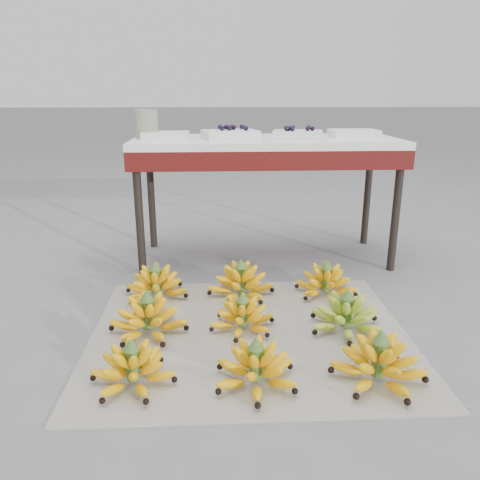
{
  "coord_description": "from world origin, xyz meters",
  "views": [
    {
      "loc": [
        -0.21,
        -1.7,
        0.92
      ],
      "look_at": [
        -0.11,
        0.27,
        0.3
      ],
      "focal_mm": 35.0,
      "sensor_mm": 36.0,
      "label": 1
    }
  ],
  "objects_px": {
    "bunch_mid_center": "(242,316)",
    "vendor_table": "(265,153)",
    "tray_left": "(230,134)",
    "glass_jar": "(147,124)",
    "bunch_front_center": "(256,368)",
    "bunch_back_right": "(326,283)",
    "bunch_mid_right": "(346,316)",
    "tray_right": "(297,134)",
    "tray_far_left": "(166,135)",
    "bunch_back_center": "(241,283)",
    "bunch_front_left": "(133,369)",
    "bunch_mid_left": "(148,318)",
    "bunch_front_right": "(379,363)",
    "tray_far_right": "(354,133)",
    "newspaper_mat": "(250,334)",
    "bunch_back_left": "(156,285)"
  },
  "relations": [
    {
      "from": "bunch_mid_center",
      "to": "vendor_table",
      "type": "bearing_deg",
      "value": 67.74
    },
    {
      "from": "tray_left",
      "to": "bunch_mid_center",
      "type": "bearing_deg",
      "value": -88.87
    },
    {
      "from": "bunch_mid_center",
      "to": "glass_jar",
      "type": "relative_size",
      "value": 2.04
    },
    {
      "from": "bunch_front_center",
      "to": "bunch_back_right",
      "type": "relative_size",
      "value": 0.81
    },
    {
      "from": "bunch_mid_right",
      "to": "tray_right",
      "type": "distance_m",
      "value": 1.09
    },
    {
      "from": "bunch_mid_right",
      "to": "tray_far_left",
      "type": "relative_size",
      "value": 1.4
    },
    {
      "from": "bunch_back_center",
      "to": "bunch_front_center",
      "type": "bearing_deg",
      "value": -72.34
    },
    {
      "from": "tray_right",
      "to": "glass_jar",
      "type": "distance_m",
      "value": 0.8
    },
    {
      "from": "tray_left",
      "to": "vendor_table",
      "type": "bearing_deg",
      "value": 8.62
    },
    {
      "from": "bunch_front_left",
      "to": "bunch_front_center",
      "type": "xyz_separation_m",
      "value": [
        0.4,
        -0.02,
        0.0
      ]
    },
    {
      "from": "bunch_mid_center",
      "to": "bunch_back_right",
      "type": "xyz_separation_m",
      "value": [
        0.41,
        0.32,
        0.0
      ]
    },
    {
      "from": "bunch_mid_center",
      "to": "tray_left",
      "type": "distance_m",
      "value": 1.06
    },
    {
      "from": "bunch_front_center",
      "to": "bunch_mid_right",
      "type": "distance_m",
      "value": 0.52
    },
    {
      "from": "tray_far_left",
      "to": "bunch_mid_left",
      "type": "bearing_deg",
      "value": -91.03
    },
    {
      "from": "bunch_mid_left",
      "to": "bunch_back_right",
      "type": "height_order",
      "value": "bunch_mid_left"
    },
    {
      "from": "bunch_mid_left",
      "to": "tray_right",
      "type": "bearing_deg",
      "value": 72.58
    },
    {
      "from": "bunch_front_right",
      "to": "tray_far_right",
      "type": "relative_size",
      "value": 1.55
    },
    {
      "from": "bunch_mid_center",
      "to": "newspaper_mat",
      "type": "bearing_deg",
      "value": -69.99
    },
    {
      "from": "bunch_front_right",
      "to": "vendor_table",
      "type": "relative_size",
      "value": 0.28
    },
    {
      "from": "bunch_front_right",
      "to": "bunch_back_right",
      "type": "distance_m",
      "value": 0.7
    },
    {
      "from": "bunch_mid_right",
      "to": "vendor_table",
      "type": "distance_m",
      "value": 1.08
    },
    {
      "from": "tray_far_right",
      "to": "glass_jar",
      "type": "distance_m",
      "value": 1.13
    },
    {
      "from": "bunch_mid_right",
      "to": "tray_far_right",
      "type": "distance_m",
      "value": 1.16
    },
    {
      "from": "bunch_front_left",
      "to": "tray_right",
      "type": "height_order",
      "value": "tray_right"
    },
    {
      "from": "bunch_front_center",
      "to": "bunch_mid_left",
      "type": "distance_m",
      "value": 0.54
    },
    {
      "from": "bunch_back_right",
      "to": "bunch_back_left",
      "type": "bearing_deg",
      "value": 160.12
    },
    {
      "from": "bunch_front_right",
      "to": "bunch_mid_center",
      "type": "distance_m",
      "value": 0.57
    },
    {
      "from": "bunch_front_center",
      "to": "bunch_mid_right",
      "type": "relative_size",
      "value": 0.88
    },
    {
      "from": "tray_far_left",
      "to": "glass_jar",
      "type": "xyz_separation_m",
      "value": [
        -0.1,
        0.03,
        0.06
      ]
    },
    {
      "from": "bunch_front_right",
      "to": "bunch_back_right",
      "type": "xyz_separation_m",
      "value": [
        -0.01,
        0.7,
        -0.01
      ]
    },
    {
      "from": "bunch_front_left",
      "to": "bunch_back_center",
      "type": "bearing_deg",
      "value": 78.99
    },
    {
      "from": "bunch_back_left",
      "to": "newspaper_mat",
      "type": "bearing_deg",
      "value": -57.71
    },
    {
      "from": "tray_far_left",
      "to": "tray_right",
      "type": "bearing_deg",
      "value": 0.6
    },
    {
      "from": "newspaper_mat",
      "to": "bunch_mid_left",
      "type": "relative_size",
      "value": 3.15
    },
    {
      "from": "vendor_table",
      "to": "bunch_back_left",
      "type": "bearing_deg",
      "value": -135.95
    },
    {
      "from": "tray_right",
      "to": "tray_far_right",
      "type": "height_order",
      "value": "tray_right"
    },
    {
      "from": "bunch_mid_left",
      "to": "bunch_back_left",
      "type": "relative_size",
      "value": 1.1
    },
    {
      "from": "tray_right",
      "to": "vendor_table",
      "type": "bearing_deg",
      "value": 170.94
    },
    {
      "from": "bunch_back_center",
      "to": "bunch_back_right",
      "type": "relative_size",
      "value": 1.04
    },
    {
      "from": "bunch_mid_left",
      "to": "newspaper_mat",
      "type": "bearing_deg",
      "value": 18.19
    },
    {
      "from": "bunch_mid_center",
      "to": "bunch_mid_right",
      "type": "relative_size",
      "value": 0.92
    },
    {
      "from": "bunch_mid_left",
      "to": "bunch_back_left",
      "type": "distance_m",
      "value": 0.34
    },
    {
      "from": "bunch_mid_right",
      "to": "tray_far_right",
      "type": "relative_size",
      "value": 1.31
    },
    {
      "from": "newspaper_mat",
      "to": "glass_jar",
      "type": "height_order",
      "value": "glass_jar"
    },
    {
      "from": "bunch_front_left",
      "to": "vendor_table",
      "type": "distance_m",
      "value": 1.45
    },
    {
      "from": "glass_jar",
      "to": "bunch_front_center",
      "type": "bearing_deg",
      "value": -68.88
    },
    {
      "from": "bunch_mid_left",
      "to": "tray_far_right",
      "type": "xyz_separation_m",
      "value": [
        1.04,
        0.91,
        0.64
      ]
    },
    {
      "from": "glass_jar",
      "to": "bunch_mid_left",
      "type": "bearing_deg",
      "value": -84.54
    },
    {
      "from": "bunch_mid_left",
      "to": "vendor_table",
      "type": "height_order",
      "value": "vendor_table"
    },
    {
      "from": "bunch_front_left",
      "to": "bunch_back_center",
      "type": "xyz_separation_m",
      "value": [
        0.39,
        0.68,
        0.01
      ]
    }
  ]
}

